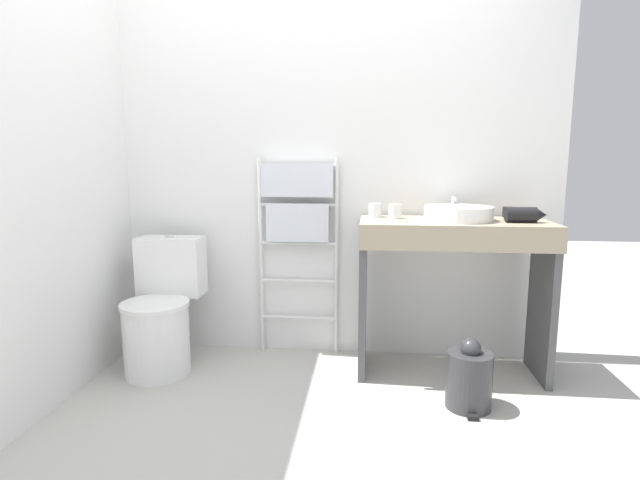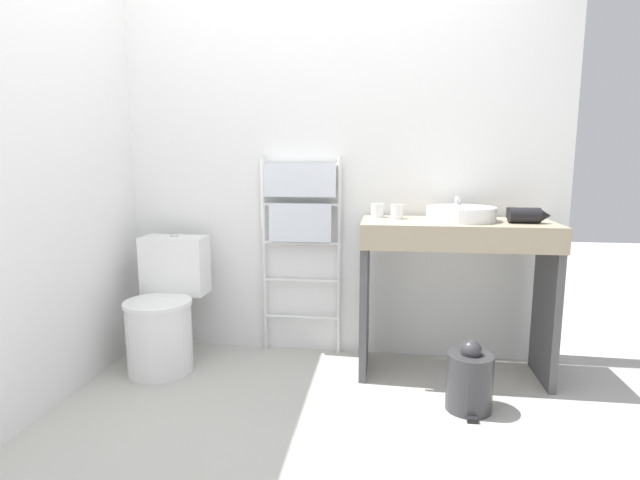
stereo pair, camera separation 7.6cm
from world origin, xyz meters
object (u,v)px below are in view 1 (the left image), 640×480
Objects in this scene: cup_near_wall at (375,210)px; hair_dryer at (522,214)px; towel_radiator at (298,215)px; cup_near_edge at (395,211)px; toilet at (161,315)px; sink_basin at (458,213)px; trash_bin at (469,378)px.

cup_near_wall is 0.38× the size of hair_dryer.
towel_radiator reaches higher than cup_near_edge.
sink_basin reaches higher than toilet.
trash_bin is (1.71, -0.30, -0.17)m from toilet.
cup_near_edge reaches higher than trash_bin.
cup_near_wall is (-0.46, 0.11, -0.00)m from sink_basin.
cup_near_edge is at bearing 172.13° from sink_basin.
cup_near_edge reaches higher than toilet.
cup_near_wall is 0.13m from cup_near_edge.
cup_near_wall is (0.47, -0.08, 0.05)m from towel_radiator.
toilet is 0.62× the size of towel_radiator.
hair_dryer reaches higher than cup_near_wall.
cup_near_edge is (-0.35, 0.05, -0.00)m from sink_basin.
sink_basin is at bearing -7.87° from cup_near_edge.
towel_radiator is at bearing 169.06° from hair_dryer.
cup_near_edge is 0.23× the size of trash_bin.
toilet is at bearing -175.84° from sink_basin.
toilet is at bearing -157.32° from towel_radiator.
cup_near_edge reaches higher than cup_near_wall.
hair_dryer is 0.60× the size of trash_bin.
towel_radiator is 15.15× the size of cup_near_edge.
trash_bin is (0.36, -0.48, -0.78)m from cup_near_edge.
cup_near_wall is 0.81m from hair_dryer.
trash_bin is (0.01, -0.43, -0.78)m from sink_basin.
hair_dryer is (1.26, -0.24, 0.05)m from towel_radiator.
sink_basin is 0.33m from hair_dryer.
towel_radiator reaches higher than toilet.
cup_near_edge reaches higher than sink_basin.
toilet is 9.61× the size of cup_near_wall.
sink_basin reaches higher than trash_bin.
towel_radiator is 5.82× the size of hair_dryer.
cup_near_edge is at bearing 7.24° from toilet.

